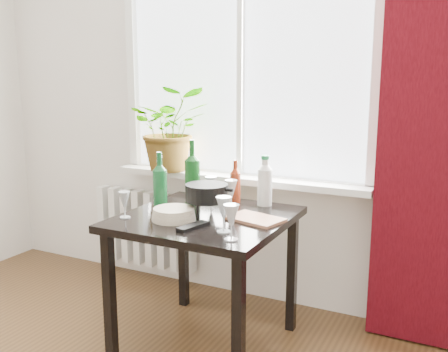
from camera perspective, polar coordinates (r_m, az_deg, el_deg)
The scene contains 19 objects.
window at distance 3.20m, azimuth 2.09°, elevation 13.73°, with size 1.72×0.08×1.62m.
windowsill at distance 3.20m, azimuth 1.47°, elevation -0.24°, with size 1.72×0.20×0.04m.
curtain at distance 2.82m, azimuth 22.49°, elevation 7.06°, with size 0.50×0.12×2.56m.
radiator at distance 3.70m, azimuth -8.98°, elevation -5.89°, with size 0.80×0.10×0.55m.
table at distance 2.68m, azimuth -2.10°, elevation -6.42°, with size 0.85×0.85×0.74m.
potted_plant at distance 3.33m, azimuth -6.08°, elevation 5.38°, with size 0.50×0.44×0.56m, color #23691C.
wine_bottle_left at distance 2.75m, azimuth -7.33°, elevation -0.54°, with size 0.08×0.08×0.33m, color #0D441D, non-canonical shape.
wine_bottle_right at distance 2.87m, azimuth -3.63°, elevation 0.55°, with size 0.09×0.09×0.38m, color #0B3C11, non-canonical shape.
bottle_amber at distance 2.90m, azimuth 1.30°, elevation -0.57°, with size 0.06×0.06×0.25m, color maroon, non-canonical shape.
cleaning_bottle at distance 2.83m, azimuth 4.70°, elevation -0.48°, with size 0.08×0.08×0.29m, color silver, non-canonical shape.
wineglass_front_right at distance 2.34m, azimuth -0.02°, elevation -4.39°, with size 0.07×0.07×0.18m, color #B0B8BD, non-canonical shape.
wineglass_far_right at distance 2.23m, azimuth 0.84°, elevation -5.27°, with size 0.07×0.07×0.17m, color silver, non-canonical shape.
wineglass_back_center at distance 2.77m, azimuth 0.83°, elevation -2.06°, with size 0.07×0.07×0.17m, color silver, non-canonical shape.
wineglass_back_left at distance 2.88m, azimuth -1.50°, elevation -1.60°, with size 0.07×0.07×0.16m, color silver, non-canonical shape.
wineglass_front_left at distance 2.64m, azimuth -11.30°, elevation -3.22°, with size 0.06×0.06×0.14m, color #B1BBBF, non-canonical shape.
plate_stack at distance 2.57m, azimuth -5.77°, elevation -4.36°, with size 0.23×0.23×0.06m, color beige.
fondue_pot at distance 2.61m, azimuth -1.99°, elevation -2.79°, with size 0.26×0.22×0.17m, color black, non-canonical shape.
tv_remote at distance 2.43m, azimuth -3.54°, elevation -5.78°, with size 0.05×0.18×0.02m, color black.
cutting_board at distance 2.56m, azimuth 3.55°, elevation -4.91°, with size 0.28×0.18×0.02m, color #A06648.
Camera 1 is at (1.33, -0.69, 1.46)m, focal length 40.00 mm.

